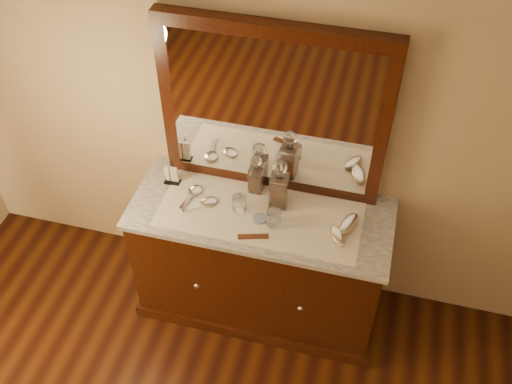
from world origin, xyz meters
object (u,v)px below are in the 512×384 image
at_px(brush_near, 338,236).
at_px(hand_mirror_inner, 206,203).
at_px(dresser_cabinet, 260,262).
at_px(hand_mirror_outer, 193,193).
at_px(comb, 253,237).
at_px(decanter_right, 279,188).
at_px(pin_dish, 260,219).
at_px(brush_far, 349,225).
at_px(mirror_frame, 273,112).
at_px(napkin_rack, 172,175).
at_px(decanter_left, 256,177).

bearing_deg(brush_near, hand_mirror_inner, 175.02).
height_order(dresser_cabinet, hand_mirror_outer, hand_mirror_outer).
distance_m(brush_near, hand_mirror_outer, 0.84).
distance_m(comb, brush_near, 0.44).
xyz_separation_m(dresser_cabinet, brush_near, (0.43, -0.09, 0.46)).
xyz_separation_m(comb, brush_near, (0.43, 0.10, 0.02)).
bearing_deg(decanter_right, dresser_cabinet, -134.53).
distance_m(pin_dish, brush_far, 0.47).
height_order(dresser_cabinet, mirror_frame, mirror_frame).
bearing_deg(napkin_rack, brush_far, -5.35).
bearing_deg(dresser_cabinet, brush_far, 0.53).
bearing_deg(decanter_left, brush_near, -26.10).
xyz_separation_m(dresser_cabinet, hand_mirror_inner, (-0.31, -0.02, 0.45)).
relative_size(dresser_cabinet, comb, 8.64).
xyz_separation_m(dresser_cabinet, comb, (0.01, -0.19, 0.45)).
xyz_separation_m(napkin_rack, hand_mirror_outer, (0.15, -0.06, -0.04)).
height_order(napkin_rack, brush_far, napkin_rack).
height_order(pin_dish, brush_far, brush_far).
bearing_deg(comb, hand_mirror_outer, 134.84).
height_order(mirror_frame, brush_far, mirror_frame).
relative_size(dresser_cabinet, decanter_left, 5.59).
bearing_deg(mirror_frame, brush_far, -26.71).
bearing_deg(napkin_rack, comb, -27.48).
bearing_deg(mirror_frame, dresser_cabinet, -90.00).
relative_size(decanter_left, hand_mirror_outer, 1.18).
bearing_deg(comb, dresser_cabinet, 76.03).
height_order(dresser_cabinet, brush_far, brush_far).
bearing_deg(hand_mirror_inner, decanter_right, 14.95).
relative_size(pin_dish, comb, 0.48).
relative_size(dresser_cabinet, napkin_rack, 10.22).
relative_size(decanter_right, brush_near, 1.99).
bearing_deg(pin_dish, decanter_left, 109.36).
height_order(decanter_left, decanter_right, decanter_right).
height_order(dresser_cabinet, decanter_right, decanter_right).
bearing_deg(brush_near, decanter_right, 154.58).
bearing_deg(brush_near, comb, -166.71).
relative_size(decanter_left, decanter_right, 0.80).
bearing_deg(pin_dish, hand_mirror_inner, 173.43).
relative_size(mirror_frame, hand_mirror_outer, 5.65).
bearing_deg(hand_mirror_outer, brush_near, -8.47).
relative_size(pin_dish, decanter_left, 0.31).
xyz_separation_m(mirror_frame, decanter_left, (-0.07, -0.09, -0.40)).
xyz_separation_m(napkin_rack, brush_far, (1.02, -0.10, -0.03)).
height_order(brush_near, hand_mirror_outer, brush_near).
bearing_deg(pin_dish, brush_near, -3.79).
distance_m(dresser_cabinet, decanter_right, 0.58).
bearing_deg(brush_far, hand_mirror_outer, 177.85).
bearing_deg(brush_near, mirror_frame, 142.60).
relative_size(decanter_right, brush_far, 1.73).
bearing_deg(napkin_rack, dresser_cabinet, -10.42).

